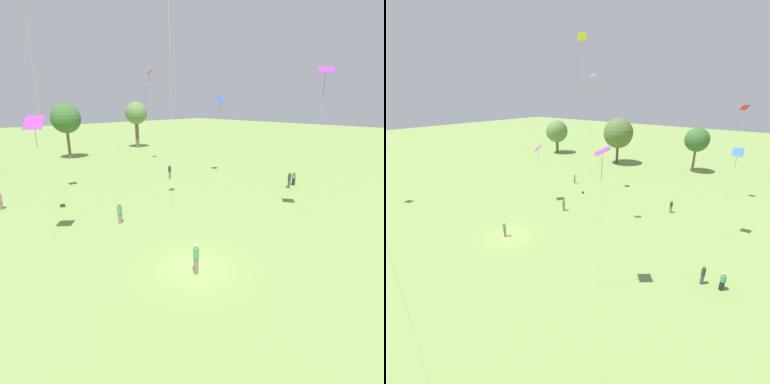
# 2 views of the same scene
# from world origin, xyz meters

# --- Properties ---
(ground_plane) EXTENTS (240.00, 240.00, 0.00)m
(ground_plane) POSITION_xyz_m (0.00, 0.00, 0.00)
(ground_plane) COLOR #7A994C
(tree_0) EXTENTS (5.92, 5.92, 8.85)m
(tree_0) POSITION_xyz_m (-25.99, 37.08, 5.85)
(tree_0) COLOR brown
(tree_0) RESTS_ON ground_plane
(tree_1) EXTENTS (6.76, 6.76, 10.41)m
(tree_1) POSITION_xyz_m (-6.90, 36.81, 7.01)
(tree_1) COLOR brown
(tree_1) RESTS_ON ground_plane
(tree_2) EXTENTS (4.85, 4.85, 9.11)m
(tree_2) POSITION_xyz_m (9.22, 40.40, 6.64)
(tree_2) COLOR brown
(tree_2) RESTS_ON ground_plane
(person_0) EXTENTS (0.49, 0.49, 1.72)m
(person_0) POSITION_xyz_m (-5.76, 19.25, 0.86)
(person_0) COLOR #847056
(person_0) RESTS_ON ground_plane
(person_2) EXTENTS (0.54, 0.54, 1.68)m
(person_2) POSITION_xyz_m (0.38, 9.00, 0.83)
(person_2) COLOR #847056
(person_2) RESTS_ON ground_plane
(person_4) EXTENTS (0.62, 0.62, 1.67)m
(person_4) POSITION_xyz_m (21.00, 5.12, 0.82)
(person_4) COLOR #232328
(person_4) RESTS_ON ground_plane
(person_5) EXTENTS (0.43, 0.43, 1.81)m
(person_5) POSITION_xyz_m (19.52, 4.88, 0.92)
(person_5) COLOR #4C4C51
(person_5) RESTS_ON ground_plane
(person_6) EXTENTS (0.37, 0.37, 1.88)m
(person_6) POSITION_xyz_m (-0.37, -0.48, 0.96)
(person_6) COLOR #847056
(person_6) RESTS_ON ground_plane
(person_7) EXTENTS (0.43, 0.43, 1.76)m
(person_7) POSITION_xyz_m (12.51, 17.46, 0.88)
(person_7) COLOR #847056
(person_7) RESTS_ON ground_plane
(kite_1) EXTENTS (1.11, 0.81, 10.11)m
(kite_1) POSITION_xyz_m (19.12, 15.08, 9.43)
(kite_1) COLOR blue
(kite_1) RESTS_ON ground_plane
(kite_2) EXTENTS (1.52, 1.49, 8.50)m
(kite_2) POSITION_xyz_m (-4.79, 9.60, 7.94)
(kite_2) COLOR purple
(kite_2) RESTS_ON ground_plane
(kite_3) EXTENTS (1.00, 0.95, 18.10)m
(kite_3) POSITION_xyz_m (-1.63, 18.45, 16.94)
(kite_3) COLOR #E54C99
(kite_3) RESTS_ON ground_plane
(kite_5) EXTENTS (1.50, 1.51, 11.88)m
(kite_5) POSITION_xyz_m (12.59, -0.83, 11.26)
(kite_5) COLOR purple
(kite_5) RESTS_ON ground_plane
(kite_6) EXTENTS (1.22, 1.21, 13.97)m
(kite_6) POSITION_xyz_m (17.55, 27.80, 13.08)
(kite_6) COLOR red
(kite_6) RESTS_ON ground_plane
(kite_7) EXTENTS (0.98, 0.97, 20.92)m
(kite_7) POSITION_xyz_m (4.60, 7.48, 19.06)
(kite_7) COLOR yellow
(kite_7) RESTS_ON ground_plane
(picnic_bag_0) EXTENTS (0.46, 0.33, 0.28)m
(picnic_bag_0) POSITION_xyz_m (-1.50, 16.04, 0.14)
(picnic_bag_0) COLOR #262628
(picnic_bag_0) RESTS_ON ground_plane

